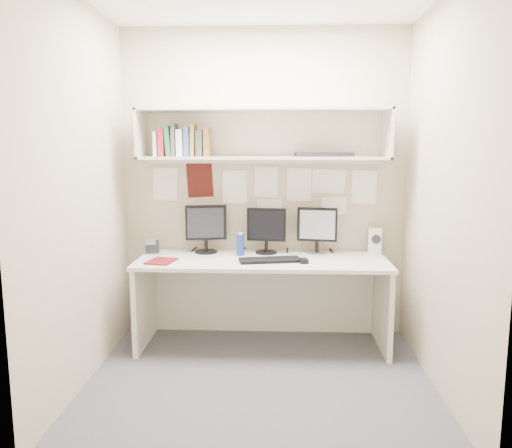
{
  "coord_description": "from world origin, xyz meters",
  "views": [
    {
      "loc": [
        0.12,
        -3.26,
        1.62
      ],
      "look_at": [
        -0.04,
        0.35,
        1.06
      ],
      "focal_mm": 35.0,
      "sensor_mm": 36.0,
      "label": 1
    }
  ],
  "objects_px": {
    "speaker": "(375,240)",
    "desk_phone": "(152,247)",
    "maroon_notebook": "(161,261)",
    "desk": "(262,302)",
    "monitor_left": "(206,226)",
    "monitor_right": "(317,228)",
    "keyboard": "(270,260)",
    "monitor_center": "(266,228)"
  },
  "relations": [
    {
      "from": "speaker",
      "to": "maroon_notebook",
      "type": "xyz_separation_m",
      "value": [
        -1.73,
        -0.4,
        -0.1
      ]
    },
    {
      "from": "monitor_left",
      "to": "maroon_notebook",
      "type": "distance_m",
      "value": 0.52
    },
    {
      "from": "desk",
      "to": "keyboard",
      "type": "bearing_deg",
      "value": -57.74
    },
    {
      "from": "monitor_right",
      "to": "monitor_center",
      "type": "bearing_deg",
      "value": -171.54
    },
    {
      "from": "maroon_notebook",
      "to": "speaker",
      "type": "bearing_deg",
      "value": 24.75
    },
    {
      "from": "speaker",
      "to": "desk_phone",
      "type": "distance_m",
      "value": 1.88
    },
    {
      "from": "monitor_center",
      "to": "speaker",
      "type": "xyz_separation_m",
      "value": [
        0.91,
        0.03,
        -0.1
      ]
    },
    {
      "from": "desk_phone",
      "to": "monitor_center",
      "type": "bearing_deg",
      "value": -8.5
    },
    {
      "from": "desk",
      "to": "monitor_center",
      "type": "xyz_separation_m",
      "value": [
        0.03,
        0.22,
        0.58
      ]
    },
    {
      "from": "monitor_center",
      "to": "keyboard",
      "type": "relative_size",
      "value": 0.8
    },
    {
      "from": "monitor_left",
      "to": "monitor_center",
      "type": "bearing_deg",
      "value": -10.57
    },
    {
      "from": "monitor_center",
      "to": "speaker",
      "type": "relative_size",
      "value": 1.76
    },
    {
      "from": "desk_phone",
      "to": "monitor_right",
      "type": "bearing_deg",
      "value": -9.15
    },
    {
      "from": "monitor_center",
      "to": "monitor_left",
      "type": "bearing_deg",
      "value": -172.57
    },
    {
      "from": "monitor_center",
      "to": "maroon_notebook",
      "type": "xyz_separation_m",
      "value": [
        -0.81,
        -0.37,
        -0.21
      ]
    },
    {
      "from": "speaker",
      "to": "monitor_center",
      "type": "bearing_deg",
      "value": -168.24
    },
    {
      "from": "monitor_right",
      "to": "maroon_notebook",
      "type": "bearing_deg",
      "value": -154.81
    },
    {
      "from": "desk",
      "to": "monitor_right",
      "type": "relative_size",
      "value": 5.16
    },
    {
      "from": "monitor_right",
      "to": "keyboard",
      "type": "distance_m",
      "value": 0.54
    },
    {
      "from": "maroon_notebook",
      "to": "desk_phone",
      "type": "xyz_separation_m",
      "value": [
        -0.15,
        0.34,
        0.05
      ]
    },
    {
      "from": "monitor_left",
      "to": "monitor_right",
      "type": "xyz_separation_m",
      "value": [
        0.94,
        0.0,
        -0.01
      ]
    },
    {
      "from": "monitor_center",
      "to": "desk_phone",
      "type": "bearing_deg",
      "value": -170.42
    },
    {
      "from": "desk_phone",
      "to": "speaker",
      "type": "bearing_deg",
      "value": -8.57
    },
    {
      "from": "monitor_left",
      "to": "speaker",
      "type": "distance_m",
      "value": 1.43
    },
    {
      "from": "monitor_left",
      "to": "monitor_right",
      "type": "height_order",
      "value": "monitor_left"
    },
    {
      "from": "monitor_left",
      "to": "maroon_notebook",
      "type": "relative_size",
      "value": 1.72
    },
    {
      "from": "monitor_center",
      "to": "desk_phone",
      "type": "distance_m",
      "value": 0.98
    },
    {
      "from": "speaker",
      "to": "monitor_left",
      "type": "bearing_deg",
      "value": -168.95
    },
    {
      "from": "monitor_left",
      "to": "monitor_center",
      "type": "height_order",
      "value": "monitor_left"
    },
    {
      "from": "monitor_left",
      "to": "desk_phone",
      "type": "bearing_deg",
      "value": 173.98
    },
    {
      "from": "monitor_right",
      "to": "speaker",
      "type": "relative_size",
      "value": 1.79
    },
    {
      "from": "keyboard",
      "to": "monitor_left",
      "type": "bearing_deg",
      "value": 138.93
    },
    {
      "from": "monitor_right",
      "to": "desk_phone",
      "type": "relative_size",
      "value": 2.95
    },
    {
      "from": "monitor_left",
      "to": "desk_phone",
      "type": "xyz_separation_m",
      "value": [
        -0.45,
        -0.04,
        -0.17
      ]
    },
    {
      "from": "speaker",
      "to": "maroon_notebook",
      "type": "bearing_deg",
      "value": -157.08
    },
    {
      "from": "maroon_notebook",
      "to": "desk_phone",
      "type": "bearing_deg",
      "value": 126.35
    },
    {
      "from": "maroon_notebook",
      "to": "monitor_left",
      "type": "bearing_deg",
      "value": 62.68
    },
    {
      "from": "desk",
      "to": "monitor_left",
      "type": "bearing_deg",
      "value": 155.68
    },
    {
      "from": "desk",
      "to": "monitor_center",
      "type": "relative_size",
      "value": 5.23
    },
    {
      "from": "monitor_center",
      "to": "desk_phone",
      "type": "xyz_separation_m",
      "value": [
        -0.97,
        -0.04,
        -0.16
      ]
    },
    {
      "from": "monitor_left",
      "to": "maroon_notebook",
      "type": "xyz_separation_m",
      "value": [
        -0.3,
        -0.37,
        -0.22
      ]
    },
    {
      "from": "monitor_left",
      "to": "maroon_notebook",
      "type": "height_order",
      "value": "monitor_left"
    }
  ]
}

